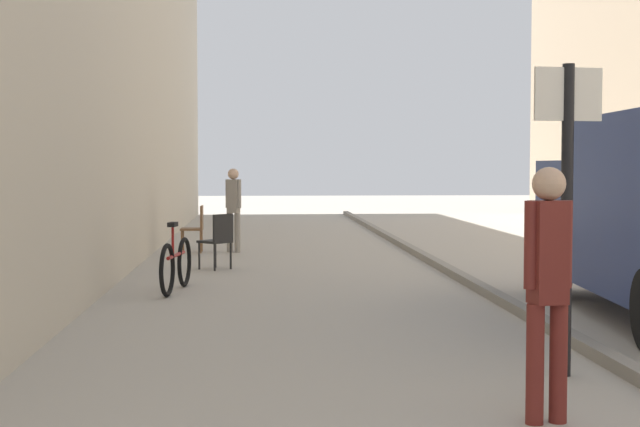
{
  "coord_description": "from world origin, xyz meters",
  "views": [
    {
      "loc": [
        -1.5,
        -1.2,
        1.77
      ],
      "look_at": [
        -0.67,
        11.46,
        1.11
      ],
      "focal_mm": 53.0,
      "sensor_mm": 36.0,
      "label": 1
    }
  ],
  "objects_px": {
    "pedestrian_mid_block": "(548,276)",
    "bicycle_leaning": "(176,264)",
    "cafe_chair_by_doorway": "(219,237)",
    "street_sign_post": "(567,192)",
    "cafe_chair_near_window": "(196,225)",
    "pedestrian_main_foreground": "(233,204)"
  },
  "relations": [
    {
      "from": "pedestrian_mid_block",
      "to": "bicycle_leaning",
      "type": "height_order",
      "value": "pedestrian_mid_block"
    },
    {
      "from": "cafe_chair_by_doorway",
      "to": "street_sign_post",
      "type": "bearing_deg",
      "value": -114.67
    },
    {
      "from": "cafe_chair_near_window",
      "to": "cafe_chair_by_doorway",
      "type": "xyz_separation_m",
      "value": [
        0.58,
        -3.15,
        0.0
      ]
    },
    {
      "from": "pedestrian_main_foreground",
      "to": "pedestrian_mid_block",
      "type": "bearing_deg",
      "value": 123.58
    },
    {
      "from": "bicycle_leaning",
      "to": "cafe_chair_near_window",
      "type": "xyz_separation_m",
      "value": [
        -0.1,
        5.88,
        0.17
      ]
    },
    {
      "from": "pedestrian_main_foreground",
      "to": "cafe_chair_near_window",
      "type": "height_order",
      "value": "pedestrian_main_foreground"
    },
    {
      "from": "pedestrian_main_foreground",
      "to": "bicycle_leaning",
      "type": "xyz_separation_m",
      "value": [
        -0.64,
        -5.88,
        -0.59
      ]
    },
    {
      "from": "pedestrian_mid_block",
      "to": "cafe_chair_by_doorway",
      "type": "xyz_separation_m",
      "value": [
        -2.63,
        9.62,
        -0.47
      ]
    },
    {
      "from": "cafe_chair_by_doorway",
      "to": "pedestrian_main_foreground",
      "type": "bearing_deg",
      "value": 40.79
    },
    {
      "from": "cafe_chair_near_window",
      "to": "pedestrian_mid_block",
      "type": "bearing_deg",
      "value": -165.73
    },
    {
      "from": "cafe_chair_near_window",
      "to": "cafe_chair_by_doorway",
      "type": "height_order",
      "value": "same"
    },
    {
      "from": "pedestrian_main_foreground",
      "to": "cafe_chair_by_doorway",
      "type": "relative_size",
      "value": 1.8
    },
    {
      "from": "pedestrian_mid_block",
      "to": "bicycle_leaning",
      "type": "distance_m",
      "value": 7.59
    },
    {
      "from": "pedestrian_main_foreground",
      "to": "street_sign_post",
      "type": "relative_size",
      "value": 0.65
    },
    {
      "from": "pedestrian_mid_block",
      "to": "bicycle_leaning",
      "type": "relative_size",
      "value": 1.0
    },
    {
      "from": "pedestrian_mid_block",
      "to": "cafe_chair_by_doorway",
      "type": "relative_size",
      "value": 1.87
    },
    {
      "from": "pedestrian_mid_block",
      "to": "street_sign_post",
      "type": "xyz_separation_m",
      "value": [
        0.6,
        1.41,
        0.53
      ]
    },
    {
      "from": "pedestrian_main_foreground",
      "to": "street_sign_post",
      "type": "xyz_separation_m",
      "value": [
        3.06,
        -11.36,
        0.57
      ]
    },
    {
      "from": "bicycle_leaning",
      "to": "cafe_chair_near_window",
      "type": "distance_m",
      "value": 5.88
    },
    {
      "from": "bicycle_leaning",
      "to": "pedestrian_mid_block",
      "type": "bearing_deg",
      "value": -57.65
    },
    {
      "from": "cafe_chair_near_window",
      "to": "cafe_chair_by_doorway",
      "type": "distance_m",
      "value": 3.2
    },
    {
      "from": "street_sign_post",
      "to": "cafe_chair_near_window",
      "type": "distance_m",
      "value": 12.02
    }
  ]
}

